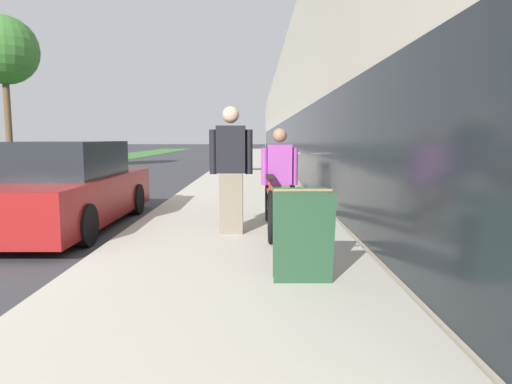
{
  "coord_description": "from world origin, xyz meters",
  "views": [
    {
      "loc": [
        5.22,
        -4.42,
        1.5
      ],
      "look_at": [
        5.17,
        13.58,
        -0.63
      ],
      "focal_mm": 32.0,
      "sensor_mm": 36.0,
      "label": 1
    }
  ],
  "objects": [
    {
      "name": "sidewalk_slab",
      "position": [
        4.9,
        21.0,
        0.06
      ],
      "size": [
        3.34,
        70.0,
        0.12
      ],
      "color": "#BCB5A5",
      "rests_on": "ground"
    },
    {
      "name": "storefront_facade",
      "position": [
        11.6,
        29.0,
        3.1
      ],
      "size": [
        10.01,
        70.0,
        6.21
      ],
      "color": "beige",
      "rests_on": "ground"
    },
    {
      "name": "lawn_strip",
      "position": [
        -5.64,
        25.0,
        0.01
      ],
      "size": [
        4.02,
        70.0,
        0.03
      ],
      "color": "#3D7533",
      "rests_on": "ground"
    },
    {
      "name": "tandem_bicycle",
      "position": [
        5.41,
        2.32,
        0.5
      ],
      "size": [
        0.52,
        2.42,
        0.89
      ],
      "color": "black",
      "rests_on": "sidewalk_slab"
    },
    {
      "name": "person_rider",
      "position": [
        5.56,
        2.03,
        0.88
      ],
      "size": [
        0.52,
        0.2,
        1.52
      ],
      "color": "brown",
      "rests_on": "sidewalk_slab"
    },
    {
      "name": "person_bystander",
      "position": [
        4.86,
        2.15,
        1.04
      ],
      "size": [
        0.62,
        0.24,
        1.83
      ],
      "color": "#756B5B",
      "rests_on": "sidewalk_slab"
    },
    {
      "name": "bike_rack_hoop",
      "position": [
        5.99,
        6.71,
        0.63
      ],
      "size": [
        0.05,
        0.6,
        0.84
      ],
      "color": "gray",
      "rests_on": "sidewalk_slab"
    },
    {
      "name": "cruiser_bike_nearest",
      "position": [
        6.16,
        7.68,
        0.53
      ],
      "size": [
        0.52,
        1.82,
        0.98
      ],
      "color": "black",
      "rests_on": "sidewalk_slab"
    },
    {
      "name": "sandwich_board_sign",
      "position": [
        5.67,
        -0.09,
        0.57
      ],
      "size": [
        0.56,
        0.56,
        0.9
      ],
      "color": "#23472D",
      "rests_on": "sidewalk_slab"
    },
    {
      "name": "parked_sedan_curbside",
      "position": [
        2.06,
        3.15,
        0.66
      ],
      "size": [
        1.76,
        4.52,
        1.45
      ],
      "color": "maroon",
      "rests_on": "ground"
    },
    {
      "name": "street_tree_far",
      "position": [
        -5.54,
        15.56,
        5.19
      ],
      "size": [
        2.88,
        2.88,
        6.67
      ],
      "color": "brown",
      "rests_on": "ground"
    }
  ]
}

